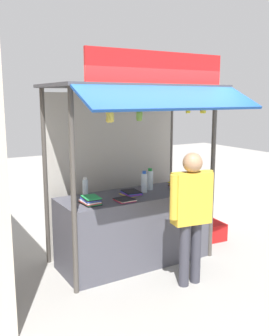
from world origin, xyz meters
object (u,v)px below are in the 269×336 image
object	(u,v)px
magazine_stack_far_right	(131,193)
banana_bunch_inner_left	(203,108)
water_bottle_center	(150,180)
magazine_stack_back_right	(91,200)
banana_bunch_rightmost	(110,115)
vendor_person	(191,207)
magazine_stack_right	(180,186)
banana_bunch_leftmost	(188,108)
magazine_stack_left	(125,200)
water_bottle_rear_center	(85,188)
banana_bunch_inner_right	(139,115)
plastic_crate	(210,231)
water_bottle_back_left	(144,182)

from	to	relation	value
magazine_stack_far_right	banana_bunch_inner_left	distance (m)	1.41
water_bottle_center	magazine_stack_back_right	world-z (taller)	water_bottle_center
banana_bunch_rightmost	vendor_person	xyz separation A→B (m)	(0.84, -0.39, -1.04)
banana_bunch_inner_left	magazine_stack_right	bearing A→B (deg)	90.60
magazine_stack_far_right	banana_bunch_leftmost	distance (m)	1.31
magazine_stack_far_right	magazine_stack_left	bearing A→B (deg)	-135.12
water_bottle_rear_center	banana_bunch_inner_right	xyz separation A→B (m)	(0.37, -0.70, 0.93)
magazine_stack_right	plastic_crate	bearing A→B (deg)	11.30
water_bottle_center	water_bottle_rear_center	size ratio (longest dim) A/B	1.19
water_bottle_center	plastic_crate	world-z (taller)	water_bottle_center
banana_bunch_inner_right	banana_bunch_inner_left	xyz separation A→B (m)	(0.93, 0.00, 0.07)
water_bottle_back_left	banana_bunch_inner_left	world-z (taller)	banana_bunch_inner_left
magazine_stack_far_right	plastic_crate	size ratio (longest dim) A/B	0.73
water_bottle_back_left	banana_bunch_leftmost	distance (m)	1.15
magazine_stack_back_right	banana_bunch_leftmost	bearing A→B (deg)	-16.29
magazine_stack_far_right	banana_bunch_inner_right	xyz separation A→B (m)	(-0.17, -0.48, 1.02)
water_bottle_rear_center	magazine_stack_far_right	distance (m)	0.60
water_bottle_rear_center	banana_bunch_leftmost	xyz separation A→B (m)	(1.07, -0.70, 1.01)
banana_bunch_leftmost	vendor_person	size ratio (longest dim) A/B	0.14
magazine_stack_back_right	magazine_stack_right	xyz separation A→B (m)	(1.39, 0.09, -0.01)
magazine_stack_back_right	magazine_stack_right	bearing A→B (deg)	3.64
plastic_crate	magazine_stack_back_right	bearing A→B (deg)	-173.70
water_bottle_center	plastic_crate	size ratio (longest dim) A/B	0.79
magazine_stack_right	water_bottle_center	bearing A→B (deg)	157.63
magazine_stack_left	banana_bunch_rightmost	size ratio (longest dim) A/B	0.86
magazine_stack_far_right	water_bottle_center	bearing A→B (deg)	16.72
banana_bunch_inner_left	plastic_crate	bearing A→B (deg)	38.31
magazine_stack_back_right	banana_bunch_inner_right	xyz separation A→B (m)	(0.46, -0.34, 1.00)
magazine_stack_back_right	banana_bunch_inner_right	world-z (taller)	banana_bunch_inner_right
magazine_stack_left	plastic_crate	size ratio (longest dim) A/B	0.66
water_bottle_back_left	banana_bunch_inner_right	bearing A→B (deg)	-127.82
banana_bunch_inner_left	plastic_crate	distance (m)	2.13
water_bottle_center	water_bottle_back_left	bearing A→B (deg)	-151.27
magazine_stack_back_right	banana_bunch_inner_right	distance (m)	1.16
water_bottle_center	magazine_stack_back_right	xyz separation A→B (m)	(-1.00, -0.25, -0.09)
magazine_stack_far_right	vendor_person	xyz separation A→B (m)	(0.29, -0.87, -0.01)
magazine_stack_left	banana_bunch_inner_right	distance (m)	1.07
banana_bunch_inner_right	magazine_stack_far_right	bearing A→B (deg)	69.94
magazine_stack_right	plastic_crate	size ratio (longest dim) A/B	0.82
water_bottle_center	banana_bunch_leftmost	world-z (taller)	banana_bunch_leftmost
water_bottle_center	banana_bunch_inner_left	bearing A→B (deg)	-56.21
magazine_stack_left	plastic_crate	xyz separation A→B (m)	(1.71, 0.32, -0.82)
banana_bunch_rightmost	plastic_crate	xyz separation A→B (m)	(2.03, 0.57, -1.86)
magazine_stack_left	banana_bunch_inner_right	xyz separation A→B (m)	(0.05, -0.26, 1.03)
magazine_stack_right	magazine_stack_far_right	world-z (taller)	magazine_stack_right
banana_bunch_inner_right	vendor_person	distance (m)	1.20
magazine_stack_back_right	banana_bunch_inner_left	world-z (taller)	banana_bunch_inner_left
water_bottle_back_left	plastic_crate	distance (m)	1.58
magazine_stack_back_right	magazine_stack_left	bearing A→B (deg)	-11.22
banana_bunch_rightmost	magazine_stack_back_right	bearing A→B (deg)	105.33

